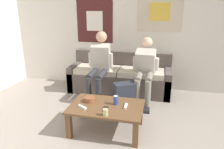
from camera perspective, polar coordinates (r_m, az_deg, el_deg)
The scene contains 12 objects.
wall_back at distance 4.50m, azimuth 2.64°, elevation 12.65°, with size 10.00×0.07×2.55m.
couch at distance 4.38m, azimuth 2.05°, elevation -0.90°, with size 1.99×0.67×0.77m.
coffee_table at distance 3.02m, azimuth -1.48°, elevation -9.25°, with size 0.99×0.66×0.38m.
person_seated_adult at distance 4.00m, azimuth -3.38°, elevation 2.93°, with size 0.47×0.85×1.22m.
person_seated_teen at distance 3.91m, azimuth 8.63°, elevation 1.72°, with size 0.47×0.88×1.12m.
backpack at distance 3.67m, azimuth 3.21°, elevation -5.81°, with size 0.39×0.34×0.45m.
ceramic_bowl at distance 3.11m, azimuth -5.85°, elevation -6.38°, with size 0.15×0.15×0.07m.
pillar_candle at distance 2.73m, azimuth -1.72°, elevation -9.81°, with size 0.07×0.07×0.10m.
drink_can_blue at distance 3.01m, azimuth 0.98°, elevation -6.71°, with size 0.07×0.07×0.12m.
game_controller_near_left at distance 2.96m, azimuth -7.78°, elevation -8.39°, with size 0.14×0.10×0.03m.
game_controller_near_right at distance 2.96m, azimuth 3.61°, elevation -8.24°, with size 0.04×0.14×0.03m.
cell_phone at distance 2.89m, azimuth -1.72°, elevation -9.02°, with size 0.08×0.14×0.01m.
Camera 1 is at (0.81, -1.51, 1.70)m, focal length 35.00 mm.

